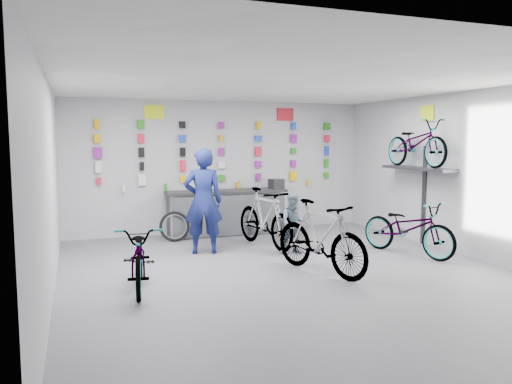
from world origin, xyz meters
name	(u,v)px	position (x,y,z in m)	size (l,w,h in m)	color
floor	(291,274)	(0.00, 0.00, 0.00)	(8.00, 8.00, 0.00)	#57575C
ceiling	(292,82)	(0.00, 0.00, 3.00)	(8.00, 8.00, 0.00)	white
wall_back	(221,167)	(0.00, 4.00, 1.50)	(7.00, 7.00, 0.00)	silver
wall_front	(494,217)	(0.00, -4.00, 1.50)	(7.00, 7.00, 0.00)	silver
wall_left	(49,187)	(-3.50, 0.00, 1.50)	(8.00, 8.00, 0.00)	silver
wall_right	(470,175)	(3.50, 0.00, 1.50)	(8.00, 8.00, 0.00)	silver
counter	(227,213)	(0.00, 3.54, 0.49)	(2.70, 0.66, 1.00)	black
merch_wall	(218,154)	(-0.09, 3.93, 1.79)	(5.57, 0.08, 1.55)	red
wall_bracket	(419,173)	(3.33, 1.20, 1.46)	(0.39, 1.90, 2.00)	#333338
sign_left	(154,112)	(-1.50, 3.98, 2.72)	(0.42, 0.02, 0.30)	#E7FF17
sign_right	(285,115)	(1.60, 3.98, 2.72)	(0.42, 0.02, 0.30)	red
sign_side	(427,113)	(3.48, 1.20, 2.65)	(0.02, 0.40, 0.30)	#E7FF17
bike_left	(140,256)	(-2.34, 0.02, 0.48)	(0.63, 1.81, 0.95)	gray
bike_center	(320,237)	(0.45, -0.12, 0.58)	(0.55, 1.94, 1.17)	gray
bike_right	(408,228)	(2.58, 0.48, 0.51)	(0.67, 1.92, 1.01)	gray
bike_service	(265,218)	(0.33, 2.02, 0.59)	(0.55, 1.95, 1.17)	gray
bike_wall	(416,143)	(3.25, 1.20, 2.05)	(0.63, 1.80, 0.95)	gray
clerk	(203,201)	(-0.94, 1.90, 0.99)	(0.72, 0.47, 1.97)	navy
customer	(294,224)	(0.64, 1.29, 0.57)	(0.55, 0.43, 1.13)	slate
spare_wheel	(175,227)	(-1.25, 3.17, 0.31)	(0.64, 0.20, 0.64)	black
register	(276,184)	(1.20, 3.55, 1.11)	(0.28, 0.30, 0.22)	black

